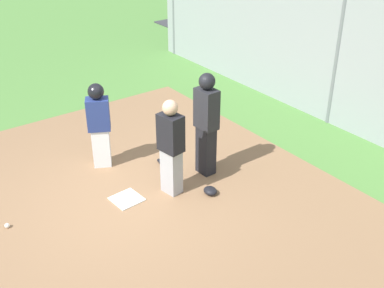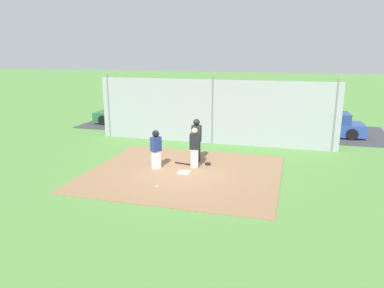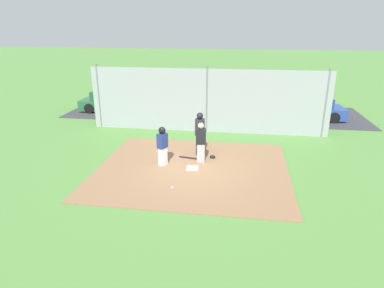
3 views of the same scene
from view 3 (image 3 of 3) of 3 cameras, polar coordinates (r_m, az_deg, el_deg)
The scene contains 14 objects.
ground_plane at distance 12.76m, azimuth 0.06°, elevation -4.31°, with size 140.00×140.00×0.00m, color #51843D.
dirt_infield at distance 12.75m, azimuth 0.06°, elevation -4.25°, with size 7.20×6.40×0.03m, color #896647.
home_plate at distance 12.74m, azimuth 0.06°, elevation -4.15°, with size 0.44×0.44×0.02m, color white.
catcher at distance 13.07m, azimuth 1.52°, elevation 0.37°, with size 0.42×0.32×1.61m.
umpire at distance 13.81m, azimuth 1.35°, elevation 1.98°, with size 0.39×0.27×1.81m.
runner at distance 12.82m, azimuth -5.08°, elevation 0.04°, with size 0.41×0.46×1.54m.
baseball_bat at distance 13.67m, azimuth -0.58°, elevation -2.36°, with size 0.06×0.06×0.81m, color black.
catcher_mask at distance 13.72m, azimuth 3.53°, elevation -2.17°, with size 0.24×0.20×0.12m, color black.
baseball at distance 11.23m, azimuth -3.40°, elevation -7.46°, with size 0.07×0.07×0.07m, color white.
backstop_fence at distance 16.85m, azimuth 2.55°, elevation 7.36°, with size 12.00×0.10×3.35m.
parking_lot at distance 21.06m, azimuth 3.67°, elevation 5.40°, with size 18.00×5.20×0.04m, color #38383D.
parked_car_blue at distance 20.53m, azimuth 19.09°, elevation 5.69°, with size 4.30×2.09×1.28m.
parked_car_red at distance 21.19m, azimuth -5.89°, elevation 7.07°, with size 4.39×2.30×1.28m.
parked_car_green at distance 21.87m, azimuth -13.19°, elevation 7.05°, with size 4.23×1.93×1.28m.
Camera 3 is at (-1.74, 11.53, 5.17)m, focal length 31.15 mm.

